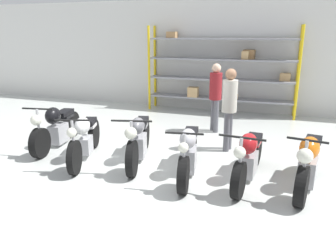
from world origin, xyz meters
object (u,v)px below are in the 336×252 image
at_px(motorcycle_black, 57,127).
at_px(person_near_rack, 215,92).
at_px(shelving_rack, 221,69).
at_px(motorcycle_red, 249,157).
at_px(motorcycle_white, 85,137).
at_px(motorcycle_silver, 188,152).
at_px(person_browsing, 229,103).
at_px(motorcycle_orange, 308,163).
at_px(motorcycle_grey, 139,139).

xyz_separation_m(motorcycle_black, person_near_rack, (3.20, 2.32, 0.61)).
bearing_deg(person_near_rack, shelving_rack, -119.77).
distance_m(shelving_rack, motorcycle_red, 5.27).
bearing_deg(shelving_rack, motorcycle_white, -110.32).
relative_size(motorcycle_silver, person_browsing, 1.17).
bearing_deg(motorcycle_white, motorcycle_orange, 73.16).
xyz_separation_m(motorcycle_black, motorcycle_white, (1.07, -0.52, 0.03)).
xyz_separation_m(shelving_rack, person_browsing, (0.81, -3.55, -0.34)).
distance_m(motorcycle_orange, person_browsing, 2.21).
relative_size(motorcycle_white, person_near_rack, 1.17).
xyz_separation_m(shelving_rack, motorcycle_grey, (-0.80, -4.77, -0.95)).
distance_m(motorcycle_black, motorcycle_white, 1.19).
bearing_deg(motorcycle_black, motorcycle_red, 74.71).
xyz_separation_m(motorcycle_black, person_browsing, (3.76, 0.99, 0.62)).
distance_m(motorcycle_black, motorcycle_silver, 3.32).
distance_m(motorcycle_grey, motorcycle_red, 2.20).
bearing_deg(person_near_rack, motorcycle_silver, 55.14).
bearing_deg(shelving_rack, motorcycle_grey, -99.46).
relative_size(motorcycle_grey, person_browsing, 1.20).
bearing_deg(motorcycle_grey, motorcycle_orange, 71.67).
bearing_deg(shelving_rack, motorcycle_red, -74.39).
relative_size(motorcycle_black, person_near_rack, 1.20).
bearing_deg(motorcycle_white, motorcycle_grey, 87.21).
bearing_deg(motorcycle_red, motorcycle_orange, 95.12).
bearing_deg(motorcycle_black, motorcycle_silver, 71.18).
bearing_deg(motorcycle_white, person_browsing, 101.71).
distance_m(motorcycle_white, motorcycle_red, 3.27).
distance_m(motorcycle_black, person_near_rack, 4.00).
bearing_deg(motorcycle_grey, person_browsing, 113.09).
bearing_deg(motorcycle_silver, person_browsing, 153.25).
bearing_deg(person_near_rack, motorcycle_white, 16.85).
relative_size(motorcycle_black, motorcycle_white, 1.03).
xyz_separation_m(motorcycle_white, person_near_rack, (2.13, 2.84, 0.58)).
bearing_deg(motorcycle_white, person_near_rack, 125.58).
height_order(motorcycle_white, person_near_rack, person_near_rack).
height_order(motorcycle_grey, person_near_rack, person_near_rack).
bearing_deg(person_near_rack, motorcycle_black, -0.32).
bearing_deg(motorcycle_black, motorcycle_grey, 74.42).
bearing_deg(motorcycle_orange, person_near_rack, -132.66).
height_order(motorcycle_black, person_browsing, person_browsing).
bearing_deg(person_browsing, shelving_rack, -67.29).
height_order(motorcycle_white, motorcycle_red, motorcycle_white).
height_order(motorcycle_black, motorcycle_orange, motorcycle_black).
bearing_deg(motorcycle_red, motorcycle_grey, -89.71).
bearing_deg(motorcycle_orange, person_browsing, -122.90).
height_order(motorcycle_orange, person_browsing, person_browsing).
relative_size(shelving_rack, motorcycle_white, 2.28).
relative_size(motorcycle_black, person_browsing, 1.18).
bearing_deg(motorcycle_red, motorcycle_white, -82.87).
bearing_deg(person_browsing, motorcycle_red, 121.85).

